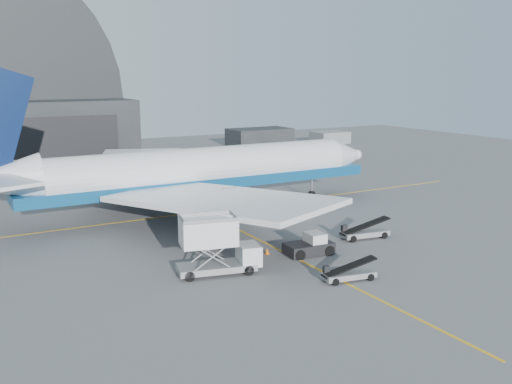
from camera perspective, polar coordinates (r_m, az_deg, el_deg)
ground at (r=51.86m, az=3.81°, el=-6.53°), size 200.00×200.00×0.00m
taxi_lines at (r=62.36m, az=-2.62°, el=-3.36°), size 80.00×42.12×0.02m
distant_bldg_a at (r=131.52m, az=0.37°, el=4.64°), size 14.00×8.00×4.00m
distant_bldg_b at (r=137.54m, az=7.38°, el=4.85°), size 8.00×6.00×2.80m
airliner at (r=66.76m, az=-6.72°, el=2.00°), size 51.33×49.77×18.01m
catering_truck at (r=47.03m, az=-4.07°, el=-5.43°), size 7.21×3.95×4.69m
pushback_tug at (r=52.69m, az=5.41°, el=-5.40°), size 4.53×2.88×2.01m
belt_loader_a at (r=46.67m, az=9.22°, el=-8.07°), size 4.69×2.23×1.75m
belt_loader_b at (r=58.43m, az=10.76°, el=-3.98°), size 5.36×2.46×2.01m
traffic_cone at (r=52.58m, az=1.13°, el=-5.95°), size 0.39×0.39×0.56m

